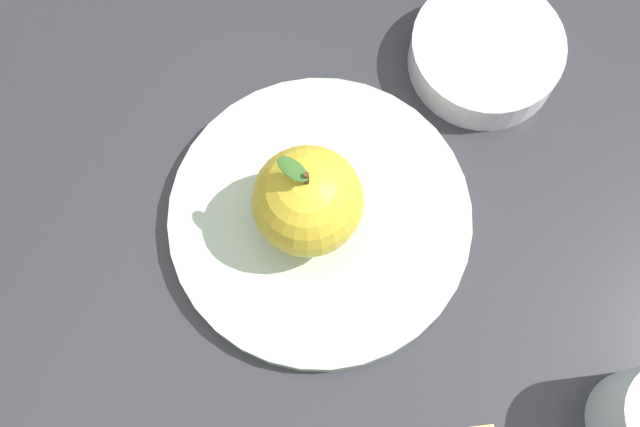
{
  "coord_description": "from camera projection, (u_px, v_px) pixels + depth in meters",
  "views": [
    {
      "loc": [
        -0.07,
        0.14,
        0.56
      ],
      "look_at": [
        0.02,
        -0.01,
        0.02
      ],
      "focal_mm": 43.18,
      "sensor_mm": 36.0,
      "label": 1
    }
  ],
  "objects": [
    {
      "name": "dinner_plate",
      "position": [
        320.0,
        218.0,
        0.58
      ],
      "size": [
        0.23,
        0.23,
        0.02
      ],
      "color": "#B2C6B2",
      "rests_on": "ground_plane"
    },
    {
      "name": "apple",
      "position": [
        309.0,
        199.0,
        0.53
      ],
      "size": [
        0.08,
        0.08,
        0.09
      ],
      "color": "gold",
      "rests_on": "dinner_plate"
    },
    {
      "name": "ground_plane",
      "position": [
        333.0,
        237.0,
        0.58
      ],
      "size": [
        2.4,
        2.4,
        0.0
      ],
      "primitive_type": "plane",
      "color": "#2D2D33"
    },
    {
      "name": "side_bowl",
      "position": [
        486.0,
        51.0,
        0.61
      ],
      "size": [
        0.12,
        0.12,
        0.03
      ],
      "color": "silver",
      "rests_on": "ground_plane"
    }
  ]
}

